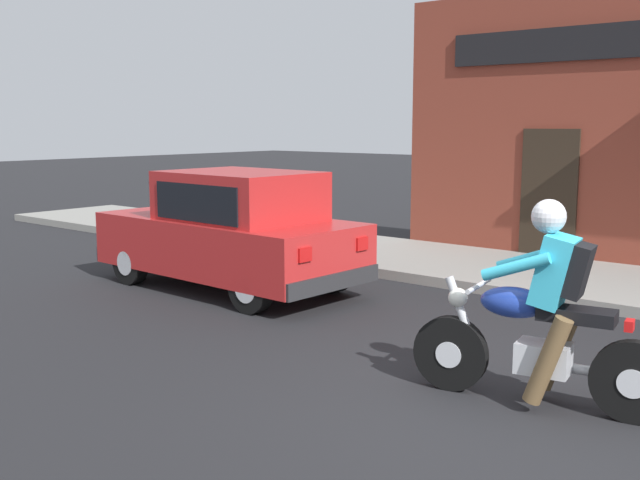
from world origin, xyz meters
name	(u,v)px	position (x,y,z in m)	size (l,w,h in m)	color
ground_plane	(536,425)	(0.00, 0.00, 0.00)	(80.00, 80.00, 0.00)	black
sidewalk_curb	(480,268)	(4.86, 3.00, 0.07)	(2.60, 22.00, 0.14)	gray
motorcycle_with_rider	(541,321)	(0.38, 0.16, 0.68)	(0.69, 2.01, 1.62)	black
car_hatchback	(231,232)	(1.76, 5.02, 0.77)	(1.78, 3.84, 1.57)	black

